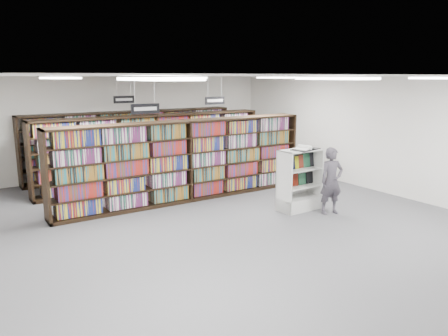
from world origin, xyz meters
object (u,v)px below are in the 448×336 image
bookshelf_row_near (186,161)px  open_book (305,148)px  endcap_display (298,189)px  shopper (331,181)px

bookshelf_row_near → open_book: 3.08m
bookshelf_row_near → endcap_display: (1.89, -2.21, -0.55)m
shopper → bookshelf_row_near: bearing=144.0°
shopper → endcap_display: bearing=137.4°
bookshelf_row_near → endcap_display: size_ratio=4.71×
bookshelf_row_near → shopper: bearing=-51.2°
endcap_display → shopper: (0.42, -0.67, 0.29)m
endcap_display → shopper: 0.84m
endcap_display → shopper: shopper is taller
open_book → shopper: bearing=-72.2°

